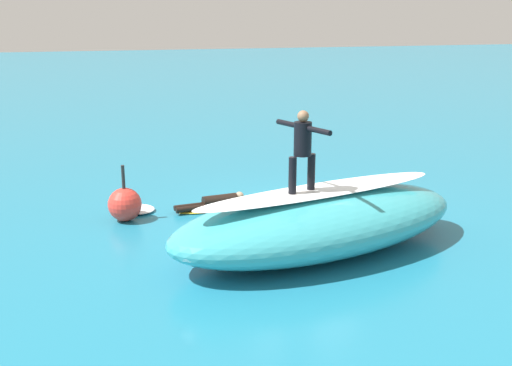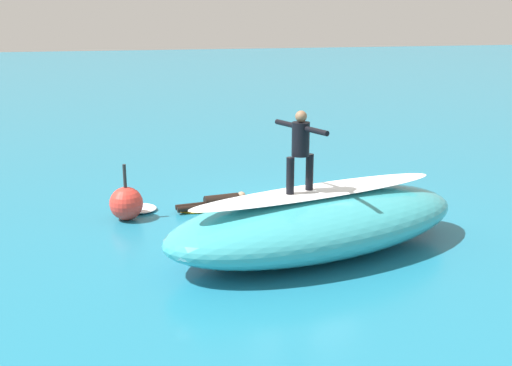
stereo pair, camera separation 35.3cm
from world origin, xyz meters
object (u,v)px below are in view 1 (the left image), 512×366
Objects in this scene: surfboard_riding at (302,193)px; buoy_marker at (125,204)px; surfer_paddling at (215,202)px; surfboard_paddling at (220,208)px; surfer_riding at (303,145)px.

buoy_marker is (3.24, -2.96, -0.88)m from surfboard_riding.
surfboard_riding is 3.60m from surfer_paddling.
surfboard_paddling is at bearing -95.91° from surfboard_riding.
buoy_marker reaches higher than surfer_paddling.
surfboard_riding is at bearing -81.49° from surfboard_paddling.
surfer_riding is at bearing 137.52° from buoy_marker.
surfer_riding reaches higher than surfboard_paddling.
surfer_paddling is (0.13, 0.02, 0.16)m from surfboard_paddling.
surfboard_paddling is 0.21m from surfer_paddling.
surfboard_riding is at bearing -79.33° from surfer_paddling.
buoy_marker reaches higher than surfboard_paddling.
surfboard_paddling is at bearing -172.24° from buoy_marker.
surfer_riding is 1.20× the size of buoy_marker.
surfer_riding is 0.76× the size of surfboard_paddling.
surfboard_paddling is 2.31m from buoy_marker.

